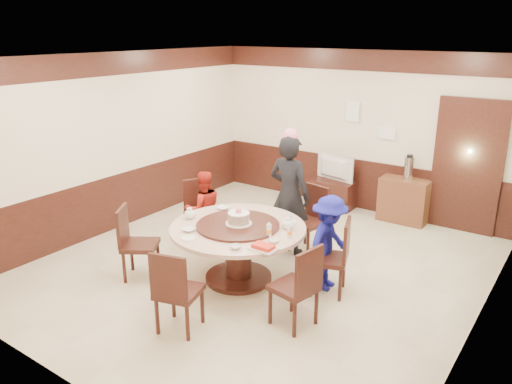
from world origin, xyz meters
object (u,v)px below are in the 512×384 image
Objects in this scene: shrimp_platter at (263,247)px; thermos at (409,168)px; person_blue at (329,243)px; birthday_cake at (239,218)px; person_standing at (289,195)px; person_red at (204,209)px; side_cabinet at (404,200)px; television at (332,168)px; banquet_table at (238,242)px; tv_stand at (331,193)px.

thermos reaches higher than shrimp_platter.
birthday_cake is (-1.05, -0.46, 0.25)m from person_blue.
birthday_cake is (-0.07, -1.11, -0.02)m from person_standing.
person_red is at bearing 150.59° from shrimp_platter.
side_cabinet is (2.12, 2.68, -0.21)m from person_red.
shrimp_platter reaches higher than side_cabinet.
person_blue is 1.53× the size of side_cabinet.
television is at bearing -178.75° from thermos.
shrimp_platter is at bearing 152.93° from person_blue.
shrimp_platter is at bearing -96.43° from thermos.
birthday_cake is (0.00, 0.02, 0.32)m from banquet_table.
tv_stand is at bearing -78.48° from person_standing.
shrimp_platter is 0.35× the size of tv_stand.
person_red reaches higher than television.
thermos is (0.41, 3.66, 0.16)m from shrimp_platter.
tv_stand is at bearing -178.72° from side_cabinet.
tv_stand is (-1.35, 2.76, -0.36)m from person_blue.
side_cabinet is at bearing 176.59° from person_red.
television is at bearing -161.49° from person_red.
person_blue is 3.22× the size of thermos.
television reaches higher than shrimp_platter.
birthday_cake is 1.14× the size of shrimp_platter.
banquet_table is 5.78× the size of shrimp_platter.
shrimp_platter is 3.70m from side_cabinet.
person_blue is at bearing 147.75° from person_standing.
birthday_cake is 3.45m from side_cabinet.
thermos is (1.37, 0.03, 0.21)m from television.
shrimp_platter reaches higher than tv_stand.
banquet_table is at bearing -84.72° from tv_stand.
person_blue reaches higher than banquet_table.
television is 0.98× the size of side_cabinet.
thermos is at bearing 71.84° from banquet_table.
person_standing is at bearing 111.03° from shrimp_platter.
banquet_table is at bearing 106.78° from television.
banquet_table is 1.18m from person_standing.
person_standing is 5.13× the size of birthday_cake.
birthday_cake is at bearing 87.83° from person_standing.
person_blue is (1.05, 0.47, 0.08)m from banquet_table.
person_red is 2.01m from shrimp_platter.
banquet_table is 1.49× the size of person_red.
person_blue is at bearing 65.87° from shrimp_platter.
person_standing is 1.31m from person_red.
thermos reaches higher than tv_stand.
thermos is (1.07, 3.25, 0.08)m from birthday_cake.
shrimp_platter is at bearing -32.13° from birthday_cake.
tv_stand is 0.48m from television.
thermos reaches higher than side_cabinet.
television is (0.78, 2.65, 0.14)m from person_red.
person_blue is 1.44× the size of tv_stand.
person_red is 1.25m from birthday_cake.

